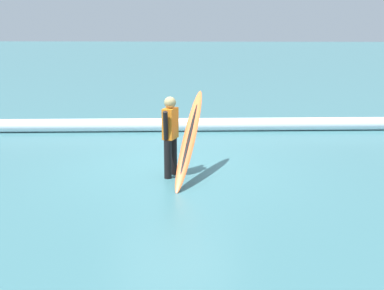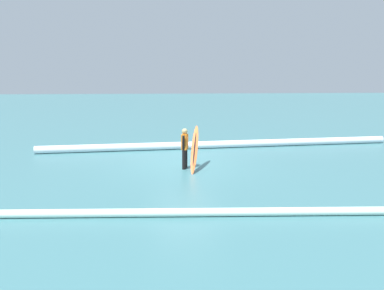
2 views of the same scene
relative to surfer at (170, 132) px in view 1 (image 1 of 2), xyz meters
The scene contains 4 objects.
ground_plane 1.01m from the surfer, 92.49° to the right, with size 144.24×144.24×0.00m, color #3A6E74.
surfer is the anchor object (origin of this frame).
surfboard 0.39m from the surfer, 161.90° to the left, with size 0.60×1.81×1.57m.
wave_crest_foreground 4.77m from the surfer, 117.49° to the right, with size 0.35×0.35×17.54m, color white.
Camera 1 is at (-0.77, 9.40, 2.84)m, focal length 45.45 mm.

